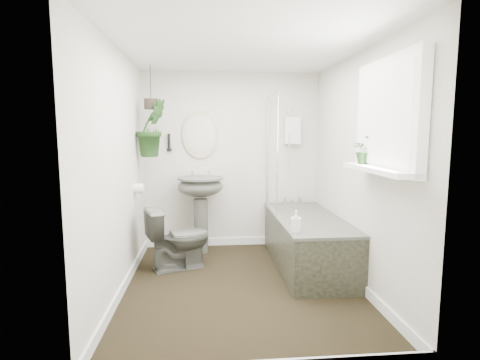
{
  "coord_description": "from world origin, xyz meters",
  "views": [
    {
      "loc": [
        -0.33,
        -3.56,
        1.52
      ],
      "look_at": [
        0.0,
        0.15,
        1.05
      ],
      "focal_mm": 28.0,
      "sensor_mm": 36.0,
      "label": 1
    }
  ],
  "objects": [
    {
      "name": "floor",
      "position": [
        0.0,
        0.0,
        -0.01
      ],
      "size": [
        2.3,
        2.8,
        0.02
      ],
      "primitive_type": "cube",
      "color": "black",
      "rests_on": "ground"
    },
    {
      "name": "ceiling",
      "position": [
        0.0,
        0.0,
        2.31
      ],
      "size": [
        2.3,
        2.8,
        0.02
      ],
      "primitive_type": "cube",
      "color": "white",
      "rests_on": "ground"
    },
    {
      "name": "wall_back",
      "position": [
        0.0,
        1.41,
        1.15
      ],
      "size": [
        2.3,
        0.02,
        2.3
      ],
      "primitive_type": "cube",
      "color": "silver",
      "rests_on": "ground"
    },
    {
      "name": "wall_front",
      "position": [
        0.0,
        -1.41,
        1.15
      ],
      "size": [
        2.3,
        0.02,
        2.3
      ],
      "primitive_type": "cube",
      "color": "silver",
      "rests_on": "ground"
    },
    {
      "name": "wall_left",
      "position": [
        -1.16,
        0.0,
        1.15
      ],
      "size": [
        0.02,
        2.8,
        2.3
      ],
      "primitive_type": "cube",
      "color": "silver",
      "rests_on": "ground"
    },
    {
      "name": "wall_right",
      "position": [
        1.16,
        0.0,
        1.15
      ],
      "size": [
        0.02,
        2.8,
        2.3
      ],
      "primitive_type": "cube",
      "color": "silver",
      "rests_on": "ground"
    },
    {
      "name": "skirting",
      "position": [
        0.0,
        0.0,
        0.05
      ],
      "size": [
        2.3,
        2.8,
        0.1
      ],
      "primitive_type": "cube",
      "color": "white",
      "rests_on": "floor"
    },
    {
      "name": "bathtub",
      "position": [
        0.8,
        0.5,
        0.29
      ],
      "size": [
        0.72,
        1.72,
        0.58
      ],
      "primitive_type": null,
      "color": "#4A4A42",
      "rests_on": "floor"
    },
    {
      "name": "bath_screen",
      "position": [
        0.47,
        0.99,
        1.28
      ],
      "size": [
        0.04,
        0.72,
        1.4
      ],
      "primitive_type": null,
      "color": "silver",
      "rests_on": "bathtub"
    },
    {
      "name": "shower_box",
      "position": [
        0.8,
        1.34,
        1.55
      ],
      "size": [
        0.2,
        0.1,
        0.35
      ],
      "primitive_type": "cube",
      "color": "white",
      "rests_on": "wall_back"
    },
    {
      "name": "oval_mirror",
      "position": [
        -0.41,
        1.37,
        1.5
      ],
      "size": [
        0.46,
        0.03,
        0.62
      ],
      "primitive_type": "ellipsoid",
      "color": "#BEB38B",
      "rests_on": "wall_back"
    },
    {
      "name": "wall_sconce",
      "position": [
        -0.81,
        1.36,
        1.4
      ],
      "size": [
        0.04,
        0.04,
        0.22
      ],
      "primitive_type": "cylinder",
      "color": "black",
      "rests_on": "wall_back"
    },
    {
      "name": "toilet_roll_holder",
      "position": [
        -1.1,
        0.7,
        0.9
      ],
      "size": [
        0.11,
        0.11,
        0.11
      ],
      "primitive_type": "cylinder",
      "rotation": [
        0.0,
        1.57,
        0.0
      ],
      "color": "white",
      "rests_on": "wall_left"
    },
    {
      "name": "window_recess",
      "position": [
        1.09,
        -0.7,
        1.65
      ],
      "size": [
        0.08,
        1.0,
        0.9
      ],
      "primitive_type": "cube",
      "color": "white",
      "rests_on": "wall_right"
    },
    {
      "name": "window_sill",
      "position": [
        1.02,
        -0.7,
        1.23
      ],
      "size": [
        0.18,
        1.0,
        0.04
      ],
      "primitive_type": "cube",
      "color": "white",
      "rests_on": "wall_right"
    },
    {
      "name": "window_blinds",
      "position": [
        1.04,
        -0.7,
        1.65
      ],
      "size": [
        0.01,
        0.86,
        0.76
      ],
      "primitive_type": "cube",
      "color": "white",
      "rests_on": "wall_right"
    },
    {
      "name": "toilet",
      "position": [
        -0.65,
        0.56,
        0.35
      ],
      "size": [
        0.78,
        0.6,
        0.7
      ],
      "primitive_type": "imported",
      "rotation": [
        0.0,
        0.0,
        1.92
      ],
      "color": "#4A4A42",
      "rests_on": "floor"
    },
    {
      "name": "pedestal_sink",
      "position": [
        -0.41,
        1.12,
        0.49
      ],
      "size": [
        0.66,
        0.59,
        0.98
      ],
      "primitive_type": null,
      "rotation": [
        0.0,
        0.0,
        0.2
      ],
      "color": "#4A4A42",
      "rests_on": "floor"
    },
    {
      "name": "sill_plant",
      "position": [
        1.05,
        -0.4,
        1.37
      ],
      "size": [
        0.25,
        0.23,
        0.24
      ],
      "primitive_type": "imported",
      "rotation": [
        0.0,
        0.0,
        -0.21
      ],
      "color": "black",
      "rests_on": "window_sill"
    },
    {
      "name": "hanging_plant",
      "position": [
        -0.97,
        0.95,
        1.58
      ],
      "size": [
        0.48,
        0.47,
        0.67
      ],
      "primitive_type": "imported",
      "rotation": [
        0.0,
        0.0,
        0.68
      ],
      "color": "black",
      "rests_on": "ceiling"
    },
    {
      "name": "soap_bottle",
      "position": [
        0.51,
        -0.14,
        0.68
      ],
      "size": [
        0.11,
        0.12,
        0.21
      ],
      "primitive_type": "imported",
      "rotation": [
        0.0,
        0.0,
        -0.26
      ],
      "color": "black",
      "rests_on": "bathtub"
    },
    {
      "name": "hanging_pot",
      "position": [
        -0.97,
        0.95,
        1.85
      ],
      "size": [
        0.16,
        0.16,
        0.12
      ],
      "primitive_type": "cylinder",
      "color": "#2C241C",
      "rests_on": "ceiling"
    }
  ]
}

